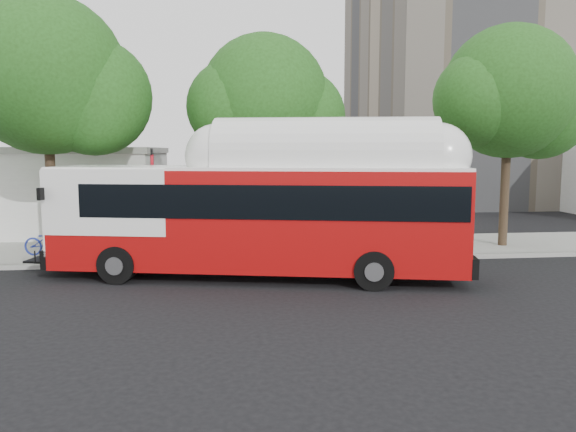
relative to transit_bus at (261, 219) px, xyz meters
name	(u,v)px	position (x,y,z in m)	size (l,w,h in m)	color
ground	(314,288)	(1.47, -1.60, -1.93)	(120.00, 120.00, 0.00)	black
sidewalk	(288,248)	(1.47, 4.90, -1.85)	(60.00, 5.00, 0.15)	gray
curb_strip	(296,260)	(1.47, 2.30, -1.85)	(60.00, 0.30, 0.15)	gray
red_curb_segment	(214,262)	(-1.53, 2.30, -1.85)	(10.00, 0.32, 0.16)	maroon
street_tree_left	(60,82)	(-7.06, 3.96, 4.68)	(6.67, 5.80, 9.74)	#2D2116
street_tree_mid	(274,104)	(0.88, 4.46, 3.98)	(5.75, 5.00, 8.62)	#2D2116
street_tree_right	(518,98)	(10.91, 4.26, 4.33)	(6.21, 5.40, 9.18)	#2D2116
low_commercial_bldg	(0,189)	(-12.53, 12.40, 0.23)	(16.20, 10.20, 4.25)	silver
transit_bus	(261,219)	(0.00, 0.00, 0.00)	(14.13, 5.61, 4.12)	#9E0B0B
signal_pole	(153,204)	(-3.73, 3.10, 0.22)	(0.12, 0.40, 4.18)	red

